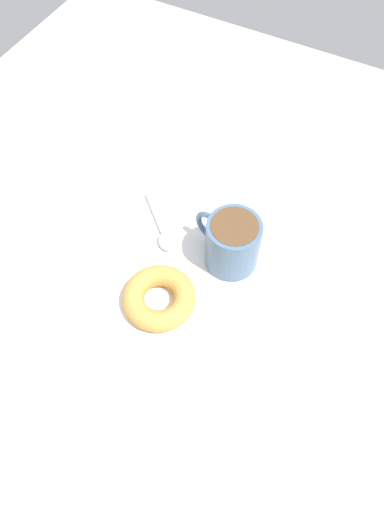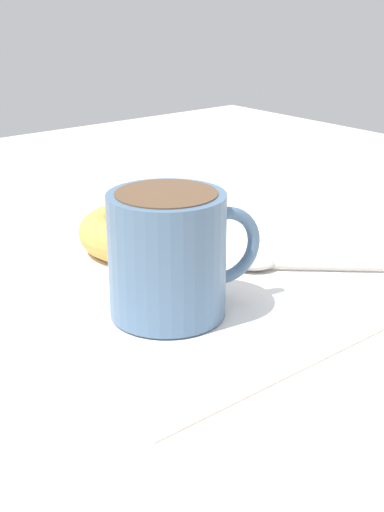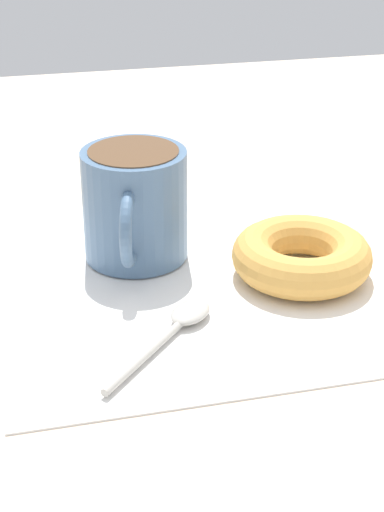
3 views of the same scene
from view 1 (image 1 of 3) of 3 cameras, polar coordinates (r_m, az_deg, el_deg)
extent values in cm
cube|color=beige|center=(77.59, 0.42, -1.71)|extent=(120.00, 120.00, 2.00)
cube|color=white|center=(76.93, 0.00, -0.86)|extent=(30.23, 30.23, 0.30)
cylinder|color=slate|center=(73.78, 4.67, 1.43)|extent=(8.11, 8.11, 8.69)
cylinder|color=brown|center=(70.39, 4.90, 3.31)|extent=(6.91, 6.91, 0.60)
torus|color=slate|center=(75.33, 2.01, 3.36)|extent=(2.31, 5.81, 5.76)
torus|color=gold|center=(72.18, -3.76, -4.79)|extent=(10.61, 10.61, 3.14)
ellipsoid|color=#B7B2A8|center=(78.51, -2.99, 1.62)|extent=(4.20, 4.28, 0.90)
cylinder|color=#B7B2A8|center=(81.90, -4.26, 4.67)|extent=(6.83, 7.45, 0.56)
camera|label=2|loc=(0.88, 34.36, 18.30)|focal=50.00mm
camera|label=3|loc=(0.94, -31.51, 29.54)|focal=60.00mm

